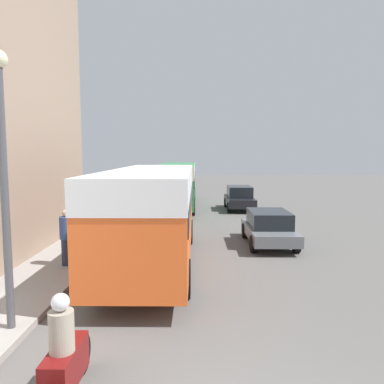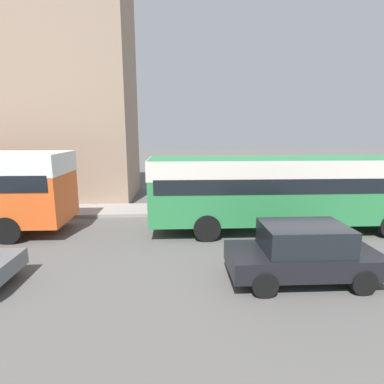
{
  "view_description": "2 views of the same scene",
  "coord_description": "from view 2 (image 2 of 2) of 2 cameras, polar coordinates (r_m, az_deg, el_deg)",
  "views": [
    {
      "loc": [
        -0.58,
        -3.61,
        3.69
      ],
      "look_at": [
        -0.8,
        18.0,
        1.46
      ],
      "focal_mm": 35.0,
      "sensor_mm": 36.0,
      "label": 1
    },
    {
      "loc": [
        9.63,
        17.54,
        3.95
      ],
      "look_at": [
        -1.11,
        18.05,
        1.77
      ],
      "focal_mm": 28.0,
      "sensor_mm": 36.0,
      "label": 2
    }
  ],
  "objects": [
    {
      "name": "building_midblock",
      "position": [
        19.8,
        -24.48,
        16.85
      ],
      "size": [
        5.12,
        8.62,
        12.31
      ],
      "color": "gray",
      "rests_on": "ground_plane"
    },
    {
      "name": "bus_following",
      "position": [
        12.55,
        18.47,
        1.54
      ],
      "size": [
        2.54,
        11.3,
        2.94
      ],
      "color": "#2D8447",
      "rests_on": "ground_plane"
    },
    {
      "name": "car_far_curb",
      "position": [
        8.65,
        20.31,
        -10.68
      ],
      "size": [
        1.8,
        3.96,
        1.56
      ],
      "color": "black",
      "rests_on": "ground_plane"
    }
  ]
}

